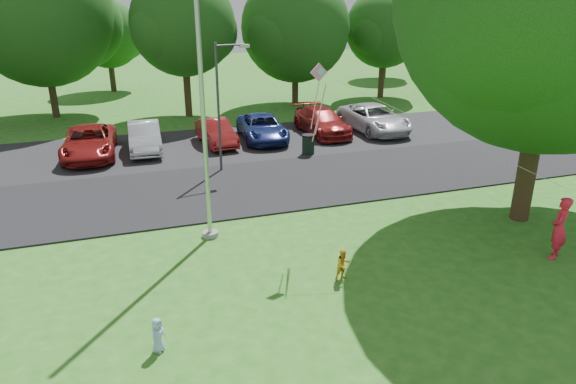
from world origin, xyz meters
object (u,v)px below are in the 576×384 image
object	(u,v)px
big_tree	(557,1)
child_blue	(158,335)
street_lamp	(223,96)
woman	(559,228)
kite	(328,92)
flagpole	(203,106)
trash_can	(308,145)
child_yellow	(343,265)

from	to	relation	value
big_tree	child_blue	xyz separation A→B (m)	(-12.32, -3.22, -6.63)
street_lamp	woman	distance (m)	13.44
big_tree	kite	bearing A→B (deg)	174.36
flagpole	trash_can	xyz separation A→B (m)	(6.10, 7.41, -3.66)
flagpole	woman	distance (m)	10.84
street_lamp	child_yellow	bearing A→B (deg)	-94.21
street_lamp	kite	size ratio (longest dim) A/B	0.84
child_yellow	trash_can	bearing A→B (deg)	62.61
street_lamp	woman	xyz separation A→B (m)	(7.41, -10.97, -2.32)
street_lamp	trash_can	xyz separation A→B (m)	(4.24, 1.01, -2.76)
trash_can	child_yellow	xyz separation A→B (m)	(-3.18, -11.16, -0.06)
woman	kite	size ratio (longest dim) A/B	0.29
street_lamp	trash_can	bearing A→B (deg)	3.34
trash_can	woman	xyz separation A→B (m)	(3.18, -11.99, 0.44)
flagpole	big_tree	distance (m)	10.84
flagpole	trash_can	world-z (taller)	flagpole
flagpole	child_blue	size ratio (longest dim) A/B	12.42
flagpole	trash_can	size ratio (longest dim) A/B	9.98
street_lamp	big_tree	distance (m)	12.47
child_yellow	kite	xyz separation A→B (m)	(0.42, 2.41, 4.17)
kite	big_tree	bearing A→B (deg)	-7.93
flagpole	woman	xyz separation A→B (m)	(9.28, -4.58, -3.22)
flagpole	street_lamp	bearing A→B (deg)	73.73
big_tree	child_blue	distance (m)	14.36
flagpole	street_lamp	xyz separation A→B (m)	(1.87, 6.39, -0.91)
big_tree	child_blue	size ratio (longest dim) A/B	15.02
trash_can	kite	size ratio (longest dim) A/B	0.16
trash_can	big_tree	bearing A→B (deg)	-66.26
child_yellow	child_blue	xyz separation A→B (m)	(-4.99, -1.50, -0.04)
trash_can	kite	bearing A→B (deg)	-107.49
flagpole	child_yellow	size ratio (longest dim) A/B	11.29
trash_can	big_tree	distance (m)	12.20
woman	child_blue	bearing A→B (deg)	-34.35
trash_can	child_yellow	size ratio (longest dim) A/B	1.13
woman	child_blue	distance (m)	11.38
big_tree	child_yellow	xyz separation A→B (m)	(-7.34, -1.72, -6.59)
street_lamp	child_blue	xyz separation A→B (m)	(-3.94, -11.65, -2.86)
flagpole	child_yellow	world-z (taller)	flagpole
kite	woman	bearing A→B (deg)	-30.83
street_lamp	kite	distance (m)	8.00
trash_can	big_tree	size ratio (longest dim) A/B	0.08
child_yellow	flagpole	bearing A→B (deg)	116.37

